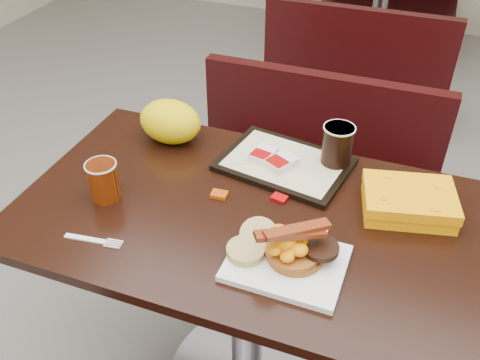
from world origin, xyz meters
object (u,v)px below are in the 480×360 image
(knife, at_px, (313,252))
(hashbrown_sleeve_right, at_px, (281,162))
(platter, at_px, (286,263))
(pancake_stack, at_px, (296,253))
(bench_far_s, at_px, (359,60))
(bench_near_n, at_px, (306,179))
(table_far, at_px, (378,16))
(tray, at_px, (285,164))
(table_near, at_px, (248,306))
(coffee_cup_near, at_px, (103,181))
(fork, at_px, (85,239))
(coffee_cup_far, at_px, (337,145))
(hashbrown_sleeve_left, at_px, (263,154))
(clamshell, at_px, (409,201))
(paper_bag, at_px, (170,122))

(knife, bearing_deg, hashbrown_sleeve_right, -143.07)
(platter, bearing_deg, pancake_stack, 49.84)
(bench_far_s, height_order, pancake_stack, pancake_stack)
(bench_near_n, distance_m, pancake_stack, 0.94)
(table_far, xyz_separation_m, tray, (0.03, -2.38, 0.38))
(table_near, distance_m, coffee_cup_near, 0.58)
(table_far, bearing_deg, tray, -89.29)
(fork, xyz_separation_m, coffee_cup_far, (0.50, 0.51, 0.07))
(pancake_stack, distance_m, fork, 0.51)
(pancake_stack, distance_m, coffee_cup_near, 0.54)
(table_far, distance_m, tray, 2.41)
(platter, bearing_deg, hashbrown_sleeve_left, 116.62)
(hashbrown_sleeve_left, bearing_deg, hashbrown_sleeve_right, -7.22)
(table_near, height_order, tray, tray)
(table_near, relative_size, platter, 4.54)
(platter, distance_m, clamshell, 0.38)
(hashbrown_sleeve_left, bearing_deg, platter, -52.36)
(bench_near_n, bearing_deg, hashbrown_sleeve_left, -94.29)
(clamshell, height_order, paper_bag, paper_bag)
(fork, height_order, hashbrown_sleeve_left, hashbrown_sleeve_left)
(hashbrown_sleeve_right, distance_m, paper_bag, 0.36)
(platter, height_order, paper_bag, paper_bag)
(tray, bearing_deg, platter, -63.23)
(pancake_stack, bearing_deg, platter, -130.98)
(pancake_stack, bearing_deg, tray, 110.07)
(bench_near_n, relative_size, coffee_cup_near, 9.30)
(table_near, bearing_deg, tray, 82.51)
(bench_far_s, relative_size, pancake_stack, 7.74)
(coffee_cup_near, distance_m, hashbrown_sleeve_left, 0.45)
(table_near, height_order, clamshell, clamshell)
(table_near, height_order, bench_far_s, table_near)
(knife, xyz_separation_m, paper_bag, (-0.53, 0.32, 0.06))
(fork, xyz_separation_m, knife, (0.53, 0.15, -0.00))
(bench_far_s, bearing_deg, coffee_cup_near, -100.77)
(pancake_stack, height_order, tray, pancake_stack)
(tray, xyz_separation_m, paper_bag, (-0.37, 0.01, 0.06))
(coffee_cup_near, relative_size, knife, 0.62)
(bench_near_n, xyz_separation_m, coffee_cup_near, (-0.38, -0.78, 0.44))
(bench_near_n, xyz_separation_m, clamshell, (0.38, -0.55, 0.42))
(bench_far_s, distance_m, pancake_stack, 2.08)
(bench_near_n, distance_m, fork, 1.07)
(bench_near_n, distance_m, platter, 0.95)
(pancake_stack, distance_m, clamshell, 0.35)
(bench_near_n, xyz_separation_m, table_far, (0.00, 1.90, 0.02))
(bench_near_n, height_order, knife, knife)
(bench_near_n, xyz_separation_m, coffee_cup_far, (0.16, -0.43, 0.46))
(knife, xyz_separation_m, coffee_cup_far, (-0.03, 0.36, 0.07))
(fork, xyz_separation_m, paper_bag, (0.00, 0.47, 0.06))
(clamshell, bearing_deg, platter, -141.65)
(fork, bearing_deg, pancake_stack, 4.84)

